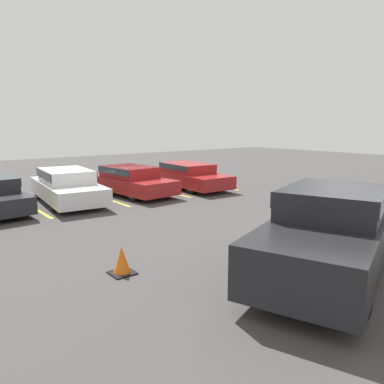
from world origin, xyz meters
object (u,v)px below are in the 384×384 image
(parked_sedan_b, at_px, (67,185))
(parked_sedan_d, at_px, (188,175))
(traffic_cone, at_px, (122,261))
(parked_sedan_c, at_px, (130,179))
(pickup_truck, at_px, (335,227))

(parked_sedan_b, bearing_deg, parked_sedan_d, 93.68)
(parked_sedan_d, height_order, traffic_cone, parked_sedan_d)
(parked_sedan_d, bearing_deg, parked_sedan_c, -90.37)
(parked_sedan_b, relative_size, parked_sedan_c, 1.05)
(parked_sedan_b, xyz_separation_m, traffic_cone, (-1.72, -7.56, -0.41))
(parked_sedan_c, xyz_separation_m, parked_sedan_d, (2.96, -0.21, -0.02))
(parked_sedan_c, bearing_deg, pickup_truck, -9.53)
(parked_sedan_c, height_order, traffic_cone, parked_sedan_c)
(parked_sedan_c, height_order, parked_sedan_d, parked_sedan_c)
(parked_sedan_d, bearing_deg, traffic_cone, -41.48)
(parked_sedan_b, bearing_deg, traffic_cone, -6.98)
(pickup_truck, bearing_deg, traffic_cone, 125.73)
(parked_sedan_c, distance_m, parked_sedan_d, 2.96)
(pickup_truck, distance_m, parked_sedan_c, 10.04)
(parked_sedan_c, xyz_separation_m, traffic_cone, (-4.44, -7.56, -0.38))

